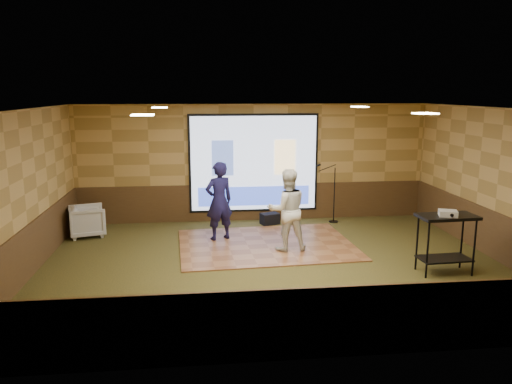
{
  "coord_description": "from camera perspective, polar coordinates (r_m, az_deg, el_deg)",
  "views": [
    {
      "loc": [
        -1.36,
        -9.13,
        3.32
      ],
      "look_at": [
        -0.25,
        0.74,
        1.3
      ],
      "focal_mm": 35.0,
      "sensor_mm": 36.0,
      "label": 1
    }
  ],
  "objects": [
    {
      "name": "wainscot_front",
      "position": [
        6.48,
        6.6,
        -14.67
      ],
      "size": [
        9.0,
        0.04,
        0.95
      ],
      "primitive_type": "cube",
      "color": "#472E17",
      "rests_on": "ground"
    },
    {
      "name": "wainscot_back",
      "position": [
        13.0,
        -0.26,
        -1.15
      ],
      "size": [
        9.0,
        0.04,
        0.95
      ],
      "primitive_type": "cube",
      "color": "#472E17",
      "rests_on": "ground"
    },
    {
      "name": "player_left",
      "position": [
        11.15,
        -4.24,
        -1.02
      ],
      "size": [
        0.76,
        0.63,
        1.77
      ],
      "primitive_type": "imported",
      "rotation": [
        0.0,
        0.0,
        3.53
      ],
      "color": "#171541",
      "rests_on": "dance_floor"
    },
    {
      "name": "mic_stand",
      "position": [
        12.91,
        8.66,
        -1.28
      ],
      "size": [
        0.6,
        0.24,
        1.53
      ],
      "rotation": [
        0.0,
        0.0,
        0.2
      ],
      "color": "black",
      "rests_on": "ground"
    },
    {
      "name": "room_shell",
      "position": [
        9.32,
        2.04,
        3.92
      ],
      "size": [
        9.04,
        7.04,
        3.02
      ],
      "color": "tan",
      "rests_on": "ground"
    },
    {
      "name": "banquet_chair",
      "position": [
        12.22,
        -18.72,
        -3.16
      ],
      "size": [
        0.97,
        0.95,
        0.72
      ],
      "primitive_type": "imported",
      "rotation": [
        0.0,
        0.0,
        1.85
      ],
      "color": "gray",
      "rests_on": "ground"
    },
    {
      "name": "dance_floor",
      "position": [
        11.0,
        1.17,
        -6.01
      ],
      "size": [
        3.9,
        3.06,
        0.03
      ],
      "primitive_type": "cube",
      "rotation": [
        0.0,
        0.0,
        0.06
      ],
      "color": "#955F36",
      "rests_on": "ground"
    },
    {
      "name": "downlight_sw",
      "position": [
        7.69,
        -12.83,
        8.59
      ],
      "size": [
        0.32,
        0.32,
        0.02
      ],
      "primitive_type": "cube",
      "color": "#FFEFBF",
      "rests_on": "room_shell"
    },
    {
      "name": "projector_screen",
      "position": [
        12.78,
        -0.25,
        3.19
      ],
      "size": [
        3.32,
        0.06,
        2.52
      ],
      "color": "black",
      "rests_on": "room_shell"
    },
    {
      "name": "av_table",
      "position": [
        9.79,
        20.92,
        -4.2
      ],
      "size": [
        1.05,
        0.55,
        1.1
      ],
      "rotation": [
        0.0,
        0.0,
        0.06
      ],
      "color": "black",
      "rests_on": "ground"
    },
    {
      "name": "downlight_ne",
      "position": [
        11.51,
        11.77,
        9.51
      ],
      "size": [
        0.32,
        0.32,
        0.02
      ],
      "primitive_type": "cube",
      "color": "#FFEFBF",
      "rests_on": "room_shell"
    },
    {
      "name": "ground",
      "position": [
        9.82,
        1.95,
        -8.29
      ],
      "size": [
        9.0,
        9.0,
        0.0
      ],
      "primitive_type": "plane",
      "color": "#273216",
      "rests_on": "ground"
    },
    {
      "name": "duffel_bag",
      "position": [
        12.66,
        1.59,
        -3.07
      ],
      "size": [
        0.52,
        0.42,
        0.28
      ],
      "primitive_type": "cube",
      "rotation": [
        0.0,
        0.0,
        0.33
      ],
      "color": "black",
      "rests_on": "ground"
    },
    {
      "name": "wainscot_right",
      "position": [
        11.21,
        25.33,
        -4.35
      ],
      "size": [
        0.04,
        7.0,
        0.95
      ],
      "primitive_type": "cube",
      "color": "#472E17",
      "rests_on": "ground"
    },
    {
      "name": "wainscot_left",
      "position": [
        10.06,
        -24.32,
        -5.99
      ],
      "size": [
        0.04,
        7.0,
        0.95
      ],
      "primitive_type": "cube",
      "color": "#472E17",
      "rests_on": "ground"
    },
    {
      "name": "projector",
      "position": [
        9.63,
        21.09,
        -2.28
      ],
      "size": [
        0.39,
        0.35,
        0.1
      ],
      "primitive_type": "cube",
      "rotation": [
        0.0,
        0.0,
        -0.34
      ],
      "color": "silver",
      "rests_on": "av_table"
    },
    {
      "name": "player_right",
      "position": [
        10.41,
        3.58,
        -2.05
      ],
      "size": [
        0.89,
        0.72,
        1.72
      ],
      "primitive_type": "imported",
      "rotation": [
        0.0,
        0.0,
        3.22
      ],
      "color": "silver",
      "rests_on": "dance_floor"
    },
    {
      "name": "downlight_nw",
      "position": [
        10.97,
        -10.96,
        9.45
      ],
      "size": [
        0.32,
        0.32,
        0.02
      ],
      "primitive_type": "cube",
      "color": "#FFEFBF",
      "rests_on": "room_shell"
    },
    {
      "name": "downlight_se",
      "position": [
        8.43,
        18.78,
        8.5
      ],
      "size": [
        0.32,
        0.32,
        0.02
      ],
      "primitive_type": "cube",
      "color": "#FFEFBF",
      "rests_on": "room_shell"
    }
  ]
}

